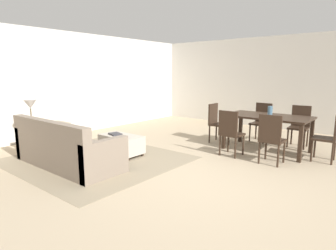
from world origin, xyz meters
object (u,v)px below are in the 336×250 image
object	(u,v)px
dining_chair_far_right	(300,124)
couch	(66,150)
dining_table	(267,120)
dining_chair_far_left	(262,120)
side_table	(32,130)
vase_centerpiece	(270,111)
dining_chair_near_right	(271,136)
ottoman_table	(121,144)
dining_chair_head_east	(330,135)
table_lamp	(30,105)
dining_chair_near_left	(230,131)
book_on_ottoman	(115,134)
dining_chair_head_west	(216,121)

from	to	relation	value
dining_chair_far_right	couch	bearing A→B (deg)	-124.53
couch	dining_table	distance (m)	4.06
dining_chair_far_left	dining_chair_far_right	size ratio (longest dim) A/B	1.00
side_table	dining_table	world-z (taller)	dining_table
vase_centerpiece	dining_chair_near_right	bearing A→B (deg)	-67.74
ottoman_table	dining_chair_head_east	xyz separation A→B (m)	(3.35, 2.12, 0.29)
side_table	table_lamp	size ratio (longest dim) A/B	1.09
dining_chair_near_left	dining_table	bearing A→B (deg)	64.27
dining_chair_far_left	vase_centerpiece	xyz separation A→B (m)	(0.47, -0.80, 0.34)
book_on_ottoman	dining_chair_head_west	bearing A→B (deg)	64.61
dining_chair_far_right	dining_chair_head_west	xyz separation A→B (m)	(-1.66, -0.81, 0.00)
dining_chair_head_east	dining_chair_near_right	bearing A→B (deg)	-133.21
dining_chair_near_right	vase_centerpiece	xyz separation A→B (m)	(-0.37, 0.90, 0.34)
dining_chair_near_left	dining_chair_head_east	xyz separation A→B (m)	(1.60, 0.83, 0.00)
dining_table	dining_chair_far_right	xyz separation A→B (m)	(0.43, 0.84, -0.15)
couch	dining_chair_head_west	world-z (taller)	dining_chair_head_west
dining_chair_far_left	dining_chair_head_east	bearing A→B (deg)	-27.96
side_table	dining_chair_near_left	distance (m)	4.10
dining_chair_far_right	book_on_ottoman	world-z (taller)	dining_chair_far_right
couch	dining_chair_far_right	xyz separation A→B (m)	(2.82, 4.10, 0.23)
dining_chair_head_east	table_lamp	bearing A→B (deg)	-147.92
vase_centerpiece	table_lamp	bearing A→B (deg)	-140.20
dining_table	vase_centerpiece	size ratio (longest dim) A/B	8.60
dining_chair_near_left	book_on_ottoman	xyz separation A→B (m)	(-1.88, -1.34, -0.10)
side_table	dining_chair_head_west	xyz separation A→B (m)	(2.57, 3.20, 0.07)
ottoman_table	dining_chair_near_left	size ratio (longest dim) A/B	0.99
side_table	dining_chair_near_right	world-z (taller)	dining_chair_near_right
ottoman_table	dining_table	distance (m)	3.09
dining_chair_far_right	side_table	bearing A→B (deg)	-136.57
ottoman_table	dining_chair_far_left	world-z (taller)	dining_chair_far_left
ottoman_table	dining_chair_near_left	world-z (taller)	dining_chair_near_left
table_lamp	book_on_ottoman	size ratio (longest dim) A/B	2.02
ottoman_table	dining_chair_far_left	distance (m)	3.46
side_table	couch	bearing A→B (deg)	-3.88
ottoman_table	side_table	size ratio (longest dim) A/B	1.59
table_lamp	couch	bearing A→B (deg)	-3.88
couch	dining_chair_near_right	size ratio (longest dim) A/B	2.41
dining_table	dining_chair_near_left	world-z (taller)	dining_chair_near_left
side_table	dining_chair_near_left	size ratio (longest dim) A/B	0.62
book_on_ottoman	vase_centerpiece	bearing A→B (deg)	43.78
side_table	dining_chair_near_left	world-z (taller)	dining_chair_near_left
table_lamp	book_on_ottoman	world-z (taller)	table_lamp
couch	ottoman_table	bearing A→B (deg)	78.21
dining_chair_far_right	dining_chair_head_east	distance (m)	1.16
dining_chair_head_east	vase_centerpiece	world-z (taller)	vase_centerpiece
table_lamp	dining_chair_near_left	distance (m)	4.12
couch	dining_chair_far_right	world-z (taller)	dining_chair_far_right
dining_chair_far_right	vase_centerpiece	world-z (taller)	vase_centerpiece
ottoman_table	book_on_ottoman	distance (m)	0.23
dining_chair_near_left	vase_centerpiece	xyz separation A→B (m)	(0.45, 0.89, 0.34)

